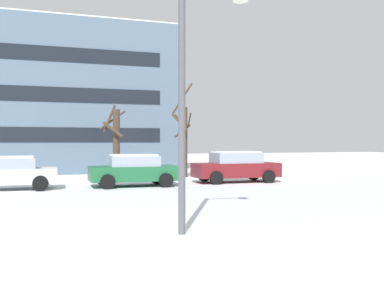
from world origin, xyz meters
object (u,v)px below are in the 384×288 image
object	(u,v)px
parked_car_white	(10,173)
parked_car_maroon	(236,167)
parked_car_green	(134,170)
street_lamp	(194,77)

from	to	relation	value
parked_car_white	parked_car_maroon	bearing A→B (deg)	0.63
parked_car_green	parked_car_white	bearing A→B (deg)	177.73
parked_car_white	parked_car_maroon	distance (m)	10.52
street_lamp	parked_car_maroon	bearing A→B (deg)	61.21
parked_car_white	parked_car_maroon	xyz separation A→B (m)	(10.52, 0.12, 0.05)
parked_car_green	parked_car_maroon	size ratio (longest dim) A/B	0.94
parked_car_white	parked_car_green	xyz separation A→B (m)	(5.26, -0.21, 0.02)
parked_car_green	parked_car_maroon	distance (m)	5.27
street_lamp	parked_car_white	distance (m)	12.33
parked_car_green	parked_car_maroon	world-z (taller)	parked_car_maroon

